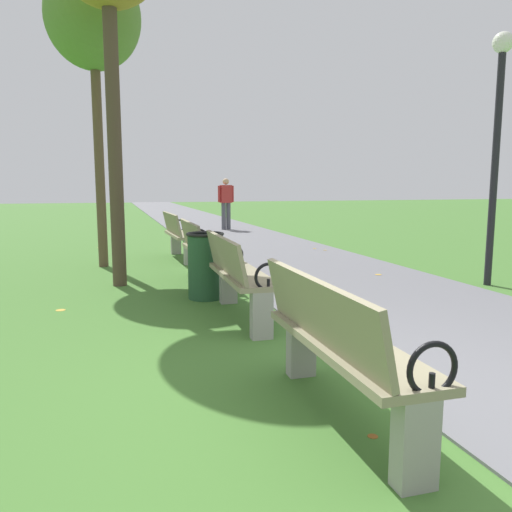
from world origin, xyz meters
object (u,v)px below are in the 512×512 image
Objects in this scene: tree_2 at (93,20)px; park_bench_3 at (201,249)px; park_bench_1 at (338,343)px; pedestrian_walking at (226,201)px; park_bench_4 at (179,234)px; lamp_post at (498,121)px; park_bench_2 at (238,275)px; trash_bin at (205,265)px.

park_bench_3 is at bearing -53.25° from tree_2.
tree_2 is at bearing 102.25° from park_bench_1.
park_bench_3 is 0.99× the size of pedestrian_walking.
pedestrian_walking is at bearing 79.94° from park_bench_1.
park_bench_3 is at bearing -90.00° from park_bench_4.
pedestrian_walking is (2.30, 12.99, 0.44)m from park_bench_1.
park_bench_1 is at bearing -140.58° from lamp_post.
pedestrian_walking is (2.30, 8.36, 0.44)m from park_bench_3.
tree_2 is (-1.42, 1.90, 3.66)m from park_bench_3.
park_bench_1 is 0.99× the size of park_bench_4.
park_bench_2 is 0.32× the size of tree_2.
tree_2 is 8.12m from pedestrian_walking.
trash_bin is (-0.15, 1.08, -0.06)m from park_bench_2.
trash_bin is (-0.15, 3.52, -0.06)m from park_bench_1.
park_bench_1 is 1.00× the size of park_bench_3.
lamp_post reaches higher than park_bench_4.
park_bench_2 is 0.99× the size of pedestrian_walking.
park_bench_4 is at bearing -111.15° from pedestrian_walking.
park_bench_4 is 3.52m from trash_bin.
park_bench_1 is at bearing -90.00° from park_bench_4.
trash_bin is (1.27, -3.00, -3.72)m from tree_2.
tree_2 is at bearing -119.92° from pedestrian_walking.
park_bench_2 is (0.00, 2.44, 0.00)m from park_bench_1.
park_bench_4 is 1.00× the size of pedestrian_walking.
park_bench_4 is 1.92× the size of trash_bin.
lamp_post is (3.91, 0.78, 1.82)m from park_bench_2.
park_bench_4 is 3.96m from tree_2.
park_bench_4 reaches higher than trash_bin.
tree_2 is (-1.42, -0.51, 3.66)m from park_bench_4.
park_bench_1 is at bearing -77.75° from tree_2.
park_bench_2 is 4.59m from park_bench_4.
tree_2 is 3.12× the size of pedestrian_walking.
park_bench_1 is 4.63m from park_bench_3.
park_bench_4 is (0.00, 2.41, 0.00)m from park_bench_3.
pedestrian_walking is at bearing 68.85° from park_bench_4.
park_bench_3 is at bearing 90.00° from park_bench_1.
park_bench_2 and park_bench_4 have the same top height.
pedestrian_walking is (2.30, 10.55, 0.44)m from park_bench_2.
park_bench_2 is 10.80m from pedestrian_walking.
park_bench_1 is at bearing -100.06° from pedestrian_walking.
park_bench_3 is 1.91× the size of trash_bin.
pedestrian_walking reaches higher than park_bench_3.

